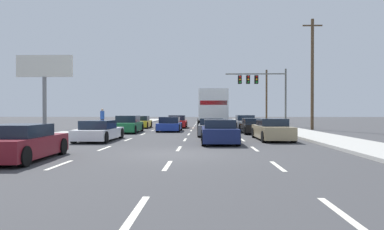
{
  "coord_description": "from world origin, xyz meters",
  "views": [
    {
      "loc": [
        1.14,
        -13.9,
        1.68
      ],
      "look_at": [
        0.09,
        16.45,
        1.38
      ],
      "focal_mm": 33.05,
      "sensor_mm": 36.0,
      "label": 1
    }
  ],
  "objects_px": {
    "utility_pole_mid": "(312,73)",
    "roadside_billboard": "(44,75)",
    "car_white": "(99,131)",
    "box_truck": "(212,108)",
    "car_gray": "(211,127)",
    "car_silver": "(245,122)",
    "car_tan": "(272,130)",
    "traffic_signal_mast": "(258,83)",
    "car_navy": "(219,132)",
    "car_green": "(128,125)",
    "utility_pole_far": "(266,95)",
    "car_red": "(177,122)",
    "car_blue": "(170,125)",
    "car_yellow": "(141,122)",
    "pedestrian_near_corner": "(102,118)",
    "car_black": "(253,126)",
    "car_maroon": "(20,143)"
  },
  "relations": [
    {
      "from": "car_gray",
      "to": "utility_pole_mid",
      "type": "height_order",
      "value": "utility_pole_mid"
    },
    {
      "from": "car_yellow",
      "to": "box_truck",
      "type": "bearing_deg",
      "value": -21.75
    },
    {
      "from": "roadside_billboard",
      "to": "car_green",
      "type": "bearing_deg",
      "value": -26.09
    },
    {
      "from": "car_blue",
      "to": "car_tan",
      "type": "xyz_separation_m",
      "value": [
        6.92,
        -8.97,
        0.02
      ]
    },
    {
      "from": "car_gray",
      "to": "utility_pole_mid",
      "type": "bearing_deg",
      "value": 41.39
    },
    {
      "from": "car_red",
      "to": "car_black",
      "type": "distance_m",
      "value": 11.03
    },
    {
      "from": "utility_pole_mid",
      "to": "car_gray",
      "type": "bearing_deg",
      "value": -138.61
    },
    {
      "from": "car_yellow",
      "to": "utility_pole_far",
      "type": "xyz_separation_m",
      "value": [
        15.99,
        18.43,
        3.6
      ]
    },
    {
      "from": "car_red",
      "to": "car_blue",
      "type": "xyz_separation_m",
      "value": [
        -0.16,
        -6.31,
        -0.02
      ]
    },
    {
      "from": "car_silver",
      "to": "car_navy",
      "type": "bearing_deg",
      "value": -101.11
    },
    {
      "from": "box_truck",
      "to": "traffic_signal_mast",
      "type": "bearing_deg",
      "value": 53.36
    },
    {
      "from": "car_green",
      "to": "car_navy",
      "type": "relative_size",
      "value": 1.13
    },
    {
      "from": "car_green",
      "to": "car_blue",
      "type": "distance_m",
      "value": 3.66
    },
    {
      "from": "car_white",
      "to": "box_truck",
      "type": "relative_size",
      "value": 0.57
    },
    {
      "from": "car_white",
      "to": "pedestrian_near_corner",
      "type": "relative_size",
      "value": 2.59
    },
    {
      "from": "traffic_signal_mast",
      "to": "car_tan",
      "type": "bearing_deg",
      "value": -96.15
    },
    {
      "from": "car_green",
      "to": "utility_pole_far",
      "type": "bearing_deg",
      "value": 59.38
    },
    {
      "from": "car_green",
      "to": "roadside_billboard",
      "type": "bearing_deg",
      "value": 153.91
    },
    {
      "from": "car_blue",
      "to": "car_gray",
      "type": "distance_m",
      "value": 6.23
    },
    {
      "from": "car_yellow",
      "to": "car_maroon",
      "type": "height_order",
      "value": "car_maroon"
    },
    {
      "from": "car_blue",
      "to": "utility_pole_mid",
      "type": "bearing_deg",
      "value": 13.75
    },
    {
      "from": "car_silver",
      "to": "utility_pole_far",
      "type": "bearing_deg",
      "value": 74.01
    },
    {
      "from": "car_green",
      "to": "car_tan",
      "type": "bearing_deg",
      "value": -35.23
    },
    {
      "from": "car_gray",
      "to": "car_white",
      "type": "bearing_deg",
      "value": -145.25
    },
    {
      "from": "car_yellow",
      "to": "traffic_signal_mast",
      "type": "height_order",
      "value": "traffic_signal_mast"
    },
    {
      "from": "car_maroon",
      "to": "car_tan",
      "type": "height_order",
      "value": "car_tan"
    },
    {
      "from": "car_maroon",
      "to": "car_tan",
      "type": "bearing_deg",
      "value": 40.78
    },
    {
      "from": "box_truck",
      "to": "car_tan",
      "type": "distance_m",
      "value": 12.7
    },
    {
      "from": "utility_pole_far",
      "to": "car_red",
      "type": "bearing_deg",
      "value": -124.04
    },
    {
      "from": "car_blue",
      "to": "car_black",
      "type": "bearing_deg",
      "value": -21.04
    },
    {
      "from": "roadside_billboard",
      "to": "car_yellow",
      "type": "bearing_deg",
      "value": 23.6
    },
    {
      "from": "car_red",
      "to": "car_blue",
      "type": "bearing_deg",
      "value": -91.43
    },
    {
      "from": "car_white",
      "to": "pedestrian_near_corner",
      "type": "xyz_separation_m",
      "value": [
        -3.34,
        12.1,
        0.51
      ]
    },
    {
      "from": "car_gray",
      "to": "car_navy",
      "type": "xyz_separation_m",
      "value": [
        0.3,
        -6.02,
        0.03
      ]
    },
    {
      "from": "utility_pole_mid",
      "to": "roadside_billboard",
      "type": "height_order",
      "value": "utility_pole_mid"
    },
    {
      "from": "pedestrian_near_corner",
      "to": "car_black",
      "type": "bearing_deg",
      "value": -20.52
    },
    {
      "from": "car_white",
      "to": "car_tan",
      "type": "xyz_separation_m",
      "value": [
        10.04,
        0.78,
        0.05
      ]
    },
    {
      "from": "car_maroon",
      "to": "pedestrian_near_corner",
      "type": "relative_size",
      "value": 2.33
    },
    {
      "from": "car_gray",
      "to": "car_navy",
      "type": "bearing_deg",
      "value": -87.17
    },
    {
      "from": "car_tan",
      "to": "car_gray",
      "type": "bearing_deg",
      "value": 133.05
    },
    {
      "from": "car_yellow",
      "to": "car_blue",
      "type": "distance_m",
      "value": 7.03
    },
    {
      "from": "traffic_signal_mast",
      "to": "car_green",
      "type": "bearing_deg",
      "value": -134.64
    },
    {
      "from": "car_yellow",
      "to": "car_green",
      "type": "relative_size",
      "value": 0.95
    },
    {
      "from": "car_maroon",
      "to": "car_red",
      "type": "bearing_deg",
      "value": 81.55
    },
    {
      "from": "car_navy",
      "to": "pedestrian_near_corner",
      "type": "bearing_deg",
      "value": 126.83
    },
    {
      "from": "car_silver",
      "to": "box_truck",
      "type": "bearing_deg",
      "value": -147.19
    },
    {
      "from": "box_truck",
      "to": "traffic_signal_mast",
      "type": "xyz_separation_m",
      "value": [
        5.38,
        7.24,
        2.85
      ]
    },
    {
      "from": "car_silver",
      "to": "car_tan",
      "type": "height_order",
      "value": "car_silver"
    },
    {
      "from": "car_navy",
      "to": "pedestrian_near_corner",
      "type": "relative_size",
      "value": 2.29
    },
    {
      "from": "car_blue",
      "to": "traffic_signal_mast",
      "type": "bearing_deg",
      "value": 49.25
    }
  ]
}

